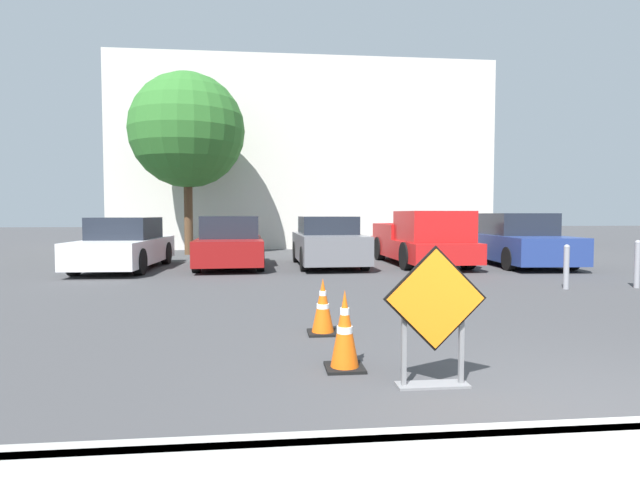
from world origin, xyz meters
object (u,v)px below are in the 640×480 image
parked_car_fourth (517,241)px  traffic_cone_nearest (345,331)px  road_closed_sign (435,313)px  traffic_cone_second (323,307)px  parked_car_second (230,244)px  bollard_nearest (566,265)px  bollard_second (637,263)px  parked_car_nearest (125,245)px  parked_car_third (328,243)px  pickup_truck (423,241)px

parked_car_fourth → traffic_cone_nearest: bearing=58.1°
road_closed_sign → traffic_cone_second: (-0.76, 2.06, -0.32)m
road_closed_sign → parked_car_second: size_ratio=0.30×
traffic_cone_second → parked_car_second: 8.50m
traffic_cone_nearest → traffic_cone_second: traffic_cone_nearest is taller
bollard_nearest → bollard_second: size_ratio=0.92×
road_closed_sign → parked_car_nearest: (-5.39, 10.03, -0.00)m
parked_car_second → parked_car_third: parked_car_second is taller
road_closed_sign → traffic_cone_nearest: (-0.70, 0.60, -0.28)m
traffic_cone_nearest → parked_car_nearest: 10.53m
traffic_cone_second → pickup_truck: size_ratio=0.14×
parked_car_fourth → traffic_cone_second: bearing=53.2°
traffic_cone_nearest → parked_car_second: size_ratio=0.19×
traffic_cone_nearest → parked_car_nearest: (-4.69, 9.43, 0.28)m
parked_car_nearest → parked_car_fourth: parked_car_fourth is taller
traffic_cone_nearest → pickup_truck: size_ratio=0.15×
traffic_cone_second → parked_car_fourth: size_ratio=0.15×
parked_car_nearest → parked_car_third: 5.69m
road_closed_sign → parked_car_second: bearing=103.8°
pickup_truck → parked_car_second: bearing=-2.7°
parked_car_third → bollard_second: 7.69m
parked_car_fourth → bollard_nearest: parked_car_fourth is taller
parked_car_nearest → pickup_truck: (8.53, 0.19, 0.06)m
traffic_cone_nearest → parked_car_third: size_ratio=0.19×
parked_car_second → pickup_truck: (5.69, -0.15, 0.05)m
parked_car_second → road_closed_sign: bearing=101.2°
traffic_cone_nearest → pickup_truck: (3.84, 9.61, 0.34)m
bollard_nearest → parked_car_fourth: bearing=73.5°
bollard_nearest → parked_car_nearest: bearing=154.7°
traffic_cone_second → parked_car_second: size_ratio=0.17×
parked_car_nearest → parked_car_fourth: (11.37, 0.01, 0.04)m
road_closed_sign → traffic_cone_second: 2.22m
pickup_truck → traffic_cone_second: bearing=63.3°
parked_car_second → parked_car_third: (2.84, -0.03, 0.01)m
traffic_cone_second → parked_car_fourth: bearing=49.9°
road_closed_sign → traffic_cone_nearest: road_closed_sign is taller
traffic_cone_nearest → parked_car_second: parked_car_second is taller
road_closed_sign → parked_car_third: size_ratio=0.30×
bollard_nearest → road_closed_sign: bearing=-130.7°
parked_car_nearest → parked_car_third: (5.68, 0.31, 0.02)m
parked_car_second → pickup_truck: bearing=175.9°
traffic_cone_second → road_closed_sign: bearing=-69.8°
parked_car_third → parked_car_second: bearing=-2.1°
parked_car_nearest → pickup_truck: pickup_truck is taller
parked_car_third → parked_car_fourth: size_ratio=0.88×
bollard_second → parked_car_fourth: bearing=91.8°
traffic_cone_second → parked_car_fourth: parked_car_fourth is taller
road_closed_sign → traffic_cone_nearest: size_ratio=1.59×
road_closed_sign → parked_car_third: (0.29, 10.34, 0.02)m
parked_car_second → bollard_second: (8.67, -5.04, -0.15)m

